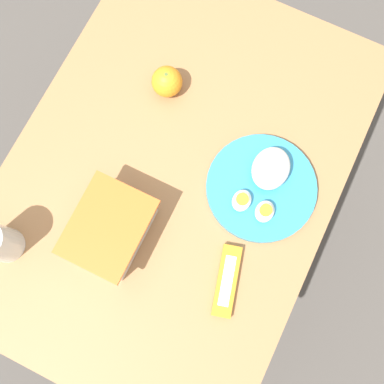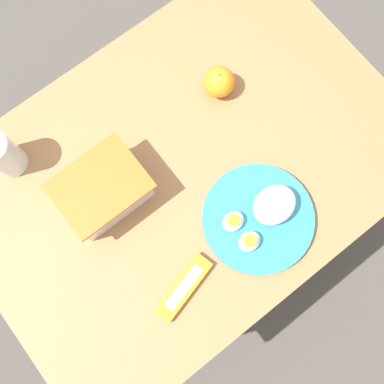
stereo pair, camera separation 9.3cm
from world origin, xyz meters
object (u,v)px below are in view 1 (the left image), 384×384
at_px(orange_fruit, 167,82).
at_px(candy_bar, 227,281).
at_px(rice_plate, 263,184).
at_px(food_container, 111,230).

bearing_deg(orange_fruit, candy_bar, -137.70).
distance_m(orange_fruit, rice_plate, 0.31).
distance_m(orange_fruit, candy_bar, 0.45).
xyz_separation_m(orange_fruit, candy_bar, (-0.33, -0.30, -0.02)).
height_order(orange_fruit, candy_bar, orange_fruit).
bearing_deg(orange_fruit, food_container, -172.40).
height_order(food_container, orange_fruit, food_container).
relative_size(food_container, rice_plate, 0.76).
bearing_deg(food_container, orange_fruit, 7.60).
bearing_deg(candy_bar, orange_fruit, 42.30).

